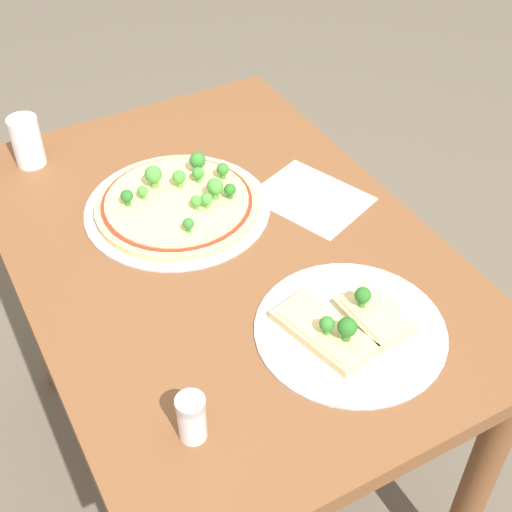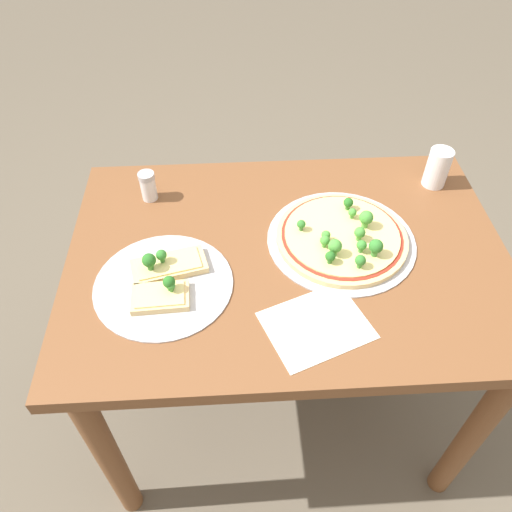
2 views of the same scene
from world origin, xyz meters
TOP-DOWN VIEW (x-y plane):
  - ground_plane at (0.00, 0.00)m, footprint 8.00×8.00m
  - dining_table at (0.00, 0.00)m, footprint 1.05×0.73m
  - pizza_tray_whole at (0.13, 0.03)m, footprint 0.36×0.36m
  - pizza_tray_slice at (-0.29, -0.08)m, footprint 0.31×0.31m
  - drinking_cup at (0.42, 0.24)m, footprint 0.06×0.06m
  - condiment_shaker at (-0.35, 0.22)m, footprint 0.04×0.04m
  - paper_menu at (0.04, -0.22)m, footprint 0.25×0.23m

SIDE VIEW (x-z plane):
  - ground_plane at x=0.00m, z-range 0.00..0.00m
  - dining_table at x=0.00m, z-range 0.25..0.99m
  - paper_menu at x=0.04m, z-range 0.74..0.74m
  - pizza_tray_slice at x=-0.29m, z-range 0.72..0.79m
  - pizza_tray_whole at x=0.13m, z-range 0.72..0.79m
  - condiment_shaker at x=-0.35m, z-range 0.74..0.82m
  - drinking_cup at x=0.42m, z-range 0.74..0.85m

